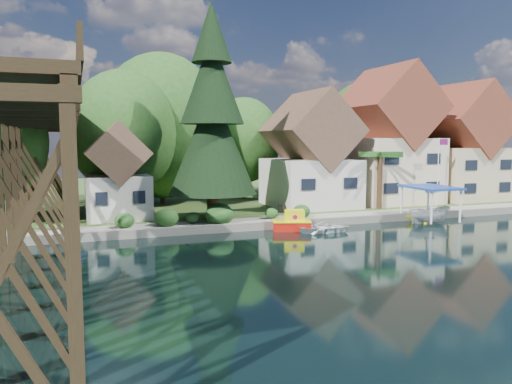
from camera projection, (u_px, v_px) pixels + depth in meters
The scene contains 18 objects.
ground at pixel (321, 251), 30.93m from camera, with size 140.00×140.00×0.00m, color black.
bank at pixel (196, 192), 62.69m from camera, with size 140.00×52.00×0.50m, color #365321.
seawall at pixel (320, 222), 39.74m from camera, with size 60.00×0.40×0.62m, color slate.
promenade at pixel (334, 216), 41.61m from camera, with size 50.00×2.60×0.06m, color gray.
trestle_bridge at pixel (43, 165), 29.77m from camera, with size 4.12×44.18×9.30m.
house_left at pixel (310, 158), 47.73m from camera, with size 7.64×8.64×11.02m.
house_center at pixel (387, 144), 51.12m from camera, with size 8.65×9.18×13.89m.
house_right at pixel (461, 150), 53.77m from camera, with size 8.15×8.64×12.45m.
shed at pixel (117, 177), 40.35m from camera, with size 5.09×5.40×7.85m.
bg_trees at pixel (234, 135), 50.38m from camera, with size 49.90×13.30×10.57m.
shrubs at pixel (211, 214), 37.90m from camera, with size 15.76×2.47×1.70m.
conifer at pixel (212, 116), 38.97m from camera, with size 6.90×6.90×16.98m.
palm_tree at pixel (380, 156), 45.61m from camera, with size 4.13×4.13×5.59m.
flagpole at pixel (439, 165), 46.92m from camera, with size 1.03×0.09×6.52m.
tugboat at pixel (292, 222), 37.78m from camera, with size 3.24×2.42×2.09m.
boat_white_a at pixel (324, 227), 37.20m from camera, with size 2.76×3.87×0.80m, color white.
boat_canopy at pixel (430, 207), 41.18m from camera, with size 3.91×4.93×3.06m.
boat_yellow at pixel (420, 215), 41.65m from camera, with size 2.05×2.38×1.25m, color yellow.
Camera 1 is at (-14.19, -27.17, 6.86)m, focal length 35.00 mm.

